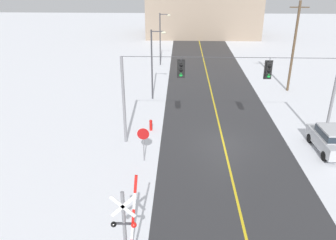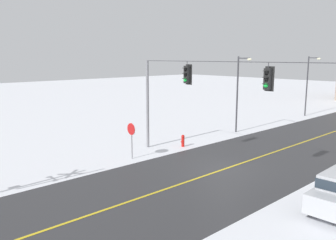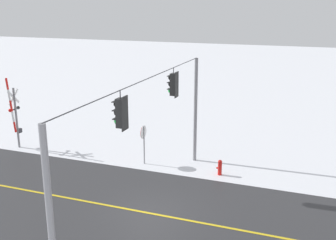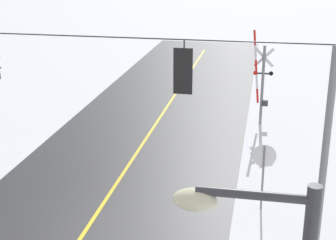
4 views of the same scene
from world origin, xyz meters
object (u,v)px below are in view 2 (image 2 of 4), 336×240
object	(u,v)px
stop_sign	(131,133)
fire_hydrant	(183,140)
streetlamp_far	(309,80)
streetlamp_near	(239,87)

from	to	relation	value
stop_sign	fire_hydrant	size ratio (longest dim) A/B	2.67
stop_sign	fire_hydrant	bearing A→B (deg)	89.27
stop_sign	streetlamp_far	size ratio (longest dim) A/B	0.36
streetlamp_near	streetlamp_far	bearing A→B (deg)	90.00
stop_sign	streetlamp_far	xyz separation A→B (m)	(-0.17, 24.31, 2.20)
stop_sign	streetlamp_near	distance (m)	11.82
fire_hydrant	streetlamp_near	bearing A→B (deg)	91.87
fire_hydrant	streetlamp_far	bearing A→B (deg)	90.66
streetlamp_near	stop_sign	bearing A→B (deg)	-89.16
streetlamp_near	fire_hydrant	bearing A→B (deg)	-88.13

